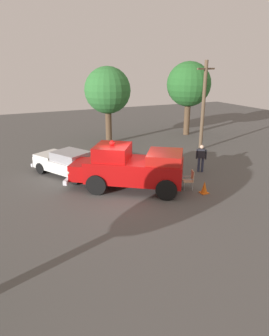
% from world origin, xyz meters
% --- Properties ---
extents(ground_plane, '(60.00, 60.00, 0.00)m').
position_xyz_m(ground_plane, '(0.00, 0.00, 0.00)').
color(ground_plane, '#514F4C').
extents(vintage_fire_truck, '(5.21, 6.11, 2.59)m').
position_xyz_m(vintage_fire_truck, '(0.55, -0.22, 1.20)').
color(vintage_fire_truck, black).
rests_on(vintage_fire_truck, ground).
extents(classic_hot_rod, '(4.71, 3.76, 1.46)m').
position_xyz_m(classic_hot_rod, '(4.09, 2.27, 0.75)').
color(classic_hot_rod, black).
rests_on(classic_hot_rod, ground).
extents(lawn_chair_near_truck, '(0.69, 0.69, 1.02)m').
position_xyz_m(lawn_chair_near_truck, '(2.60, -3.10, 0.59)').
color(lawn_chair_near_truck, '#B7BABF').
rests_on(lawn_chair_near_truck, ground).
extents(lawn_chair_by_car, '(0.64, 0.64, 1.02)m').
position_xyz_m(lawn_chair_by_car, '(-0.79, -3.05, 0.59)').
color(lawn_chair_by_car, '#B7BABF').
rests_on(lawn_chair_by_car, ground).
extents(spectator_seated, '(0.64, 0.64, 1.29)m').
position_xyz_m(spectator_seated, '(2.51, -3.01, 0.70)').
color(spectator_seated, '#383842').
rests_on(spectator_seated, ground).
extents(spectator_standing, '(0.50, 0.54, 1.68)m').
position_xyz_m(spectator_standing, '(1.22, -5.21, 0.96)').
color(spectator_standing, '#2D334C').
rests_on(spectator_standing, ground).
extents(oak_tree_left, '(3.91, 3.91, 6.50)m').
position_xyz_m(oak_tree_left, '(10.28, -10.26, 4.50)').
color(oak_tree_left, brown).
rests_on(oak_tree_left, ground).
extents(oak_tree_distant, '(3.68, 3.68, 6.11)m').
position_xyz_m(oak_tree_distant, '(10.34, -2.62, 4.23)').
color(oak_tree_distant, brown).
rests_on(oak_tree_distant, ground).
extents(utility_pole, '(0.42, 1.69, 6.52)m').
position_xyz_m(utility_pole, '(5.43, -8.30, 3.40)').
color(utility_pole, brown).
rests_on(utility_pole, ground).
extents(traffic_cone, '(0.40, 0.40, 0.64)m').
position_xyz_m(traffic_cone, '(-1.55, -3.41, 0.31)').
color(traffic_cone, orange).
rests_on(traffic_cone, ground).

